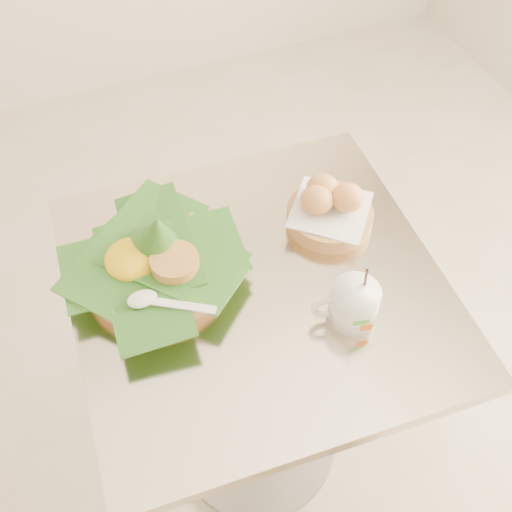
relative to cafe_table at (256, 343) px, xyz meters
name	(u,v)px	position (x,y,z in m)	size (l,w,h in m)	color
floor	(201,473)	(-0.17, -0.03, -0.53)	(3.60, 3.60, 0.00)	beige
cafe_table	(256,343)	(0.00, 0.00, 0.00)	(0.73, 0.73, 0.75)	gray
rice_basket	(153,259)	(-0.17, 0.09, 0.27)	(0.34, 0.34, 0.17)	tan
bread_basket	(329,208)	(0.20, 0.10, 0.26)	(0.21, 0.21, 0.09)	tan
coffee_mug	(352,303)	(0.13, -0.14, 0.26)	(0.12, 0.10, 0.16)	white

